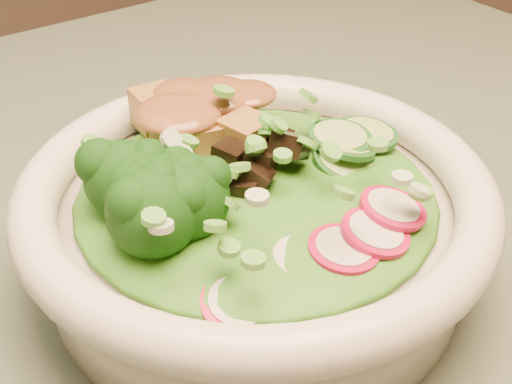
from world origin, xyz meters
TOP-DOWN VIEW (x-y plane):
  - salad_bowl at (0.12, -0.05)m, footprint 0.27×0.27m
  - lettuce_bed at (0.12, -0.05)m, footprint 0.20×0.20m
  - broccoli_florets at (0.06, -0.05)m, footprint 0.09×0.09m
  - radish_slices at (0.12, -0.12)m, footprint 0.12×0.07m
  - cucumber_slices at (0.18, -0.05)m, footprint 0.09×0.09m
  - mushroom_heap at (0.12, -0.04)m, footprint 0.09×0.09m
  - tofu_cubes at (0.12, 0.01)m, footprint 0.10×0.08m
  - peanut_sauce at (0.12, 0.01)m, footprint 0.07×0.06m
  - scallion_garnish at (0.12, -0.05)m, footprint 0.19×0.19m

SIDE VIEW (x-z plane):
  - salad_bowl at x=0.12m, z-range 0.75..0.82m
  - lettuce_bed at x=0.12m, z-range 0.80..0.82m
  - radish_slices at x=0.12m, z-range 0.80..0.82m
  - cucumber_slices at x=0.18m, z-range 0.80..0.84m
  - tofu_cubes at x=0.12m, z-range 0.80..0.84m
  - mushroom_heap at x=0.12m, z-range 0.80..0.84m
  - broccoli_florets at x=0.06m, z-range 0.80..0.85m
  - scallion_garnish at x=0.12m, z-range 0.82..0.85m
  - peanut_sauce at x=0.12m, z-range 0.83..0.84m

